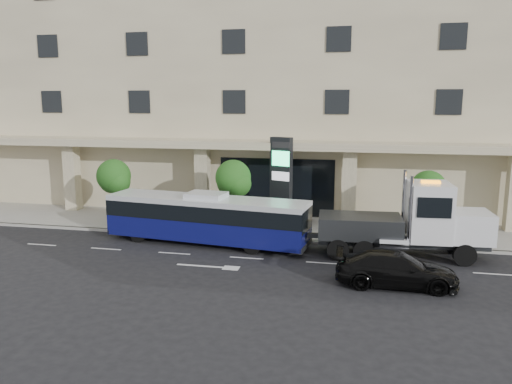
# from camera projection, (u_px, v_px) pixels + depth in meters

# --- Properties ---
(ground) EXTENTS (120.00, 120.00, 0.00)m
(ground) POSITION_uv_depth(u_px,v_px,m) (253.00, 250.00, 27.47)
(ground) COLOR black
(ground) RESTS_ON ground
(sidewalk) EXTENTS (120.00, 6.00, 0.15)m
(sidewalk) POSITION_uv_depth(u_px,v_px,m) (269.00, 226.00, 32.28)
(sidewalk) COLOR gray
(sidewalk) RESTS_ON ground
(curb) EXTENTS (120.00, 0.30, 0.15)m
(curb) POSITION_uv_depth(u_px,v_px,m) (260.00, 239.00, 29.39)
(curb) COLOR gray
(curb) RESTS_ON ground
(convention_center) EXTENTS (60.00, 17.60, 20.00)m
(convention_center) POSITION_uv_depth(u_px,v_px,m) (292.00, 77.00, 40.51)
(convention_center) COLOR tan
(convention_center) RESTS_ON ground
(tree_left) EXTENTS (2.27, 2.20, 4.22)m
(tree_left) POSITION_uv_depth(u_px,v_px,m) (114.00, 178.00, 32.36)
(tree_left) COLOR #422B19
(tree_left) RESTS_ON sidewalk
(tree_mid) EXTENTS (2.28, 2.20, 4.38)m
(tree_mid) POSITION_uv_depth(u_px,v_px,m) (234.00, 180.00, 30.73)
(tree_mid) COLOR #422B19
(tree_mid) RESTS_ON sidewalk
(tree_right) EXTENTS (2.10, 2.00, 4.04)m
(tree_right) POSITION_uv_depth(u_px,v_px,m) (429.00, 190.00, 28.48)
(tree_right) COLOR #422B19
(tree_right) RESTS_ON sidewalk
(city_bus) EXTENTS (11.98, 3.98, 2.98)m
(city_bus) POSITION_uv_depth(u_px,v_px,m) (207.00, 218.00, 28.40)
(city_bus) COLOR black
(city_bus) RESTS_ON ground
(tow_truck) EXTENTS (9.87, 2.88, 4.48)m
(tow_truck) POSITION_uv_depth(u_px,v_px,m) (411.00, 223.00, 25.88)
(tow_truck) COLOR #2D3033
(tow_truck) RESTS_ON ground
(black_sedan) EXTENTS (5.34, 2.23, 1.54)m
(black_sedan) POSITION_uv_depth(u_px,v_px,m) (396.00, 269.00, 22.03)
(black_sedan) COLOR black
(black_sedan) RESTS_ON ground
(signage_pylon) EXTENTS (1.49, 0.97, 5.67)m
(signage_pylon) POSITION_uv_depth(u_px,v_px,m) (281.00, 181.00, 31.96)
(signage_pylon) COLOR black
(signage_pylon) RESTS_ON sidewalk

